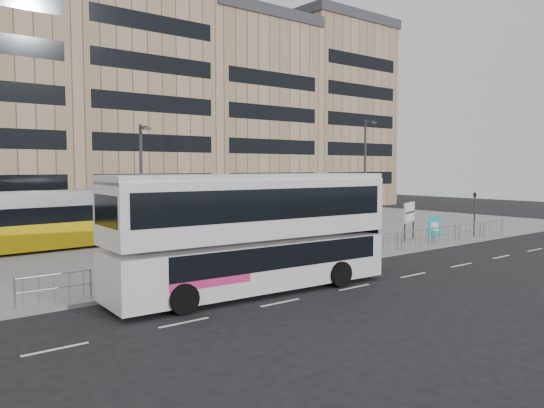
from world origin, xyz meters
TOP-DOWN VIEW (x-y plane):
  - ground at (0.00, 0.00)m, footprint 120.00×120.00m
  - plaza at (0.00, 12.00)m, footprint 64.00×24.00m
  - kerb at (0.00, 0.05)m, footprint 64.00×0.25m
  - building_row at (1.55, 34.27)m, footprint 70.40×18.40m
  - pedestrian_barrier at (2.00, 0.50)m, footprint 32.07×0.07m
  - road_markings at (1.00, -4.00)m, footprint 62.00×0.12m
  - double_decker_bus at (-5.72, -2.00)m, footprint 11.94×3.50m
  - tram at (-5.37, 13.86)m, footprint 29.27×4.49m
  - station_sign at (10.53, 2.64)m, footprint 2.09×0.86m
  - ad_panel at (11.34, 1.25)m, footprint 0.84×0.43m
  - pedestrian at (-0.14, 1.62)m, footprint 0.62×0.74m
  - traffic_light_west at (-6.61, 2.17)m, footprint 0.21×0.24m
  - traffic_light_east at (15.61, 0.96)m, footprint 0.19×0.22m
  - lamp_post_west at (-5.02, 9.73)m, footprint 0.45×1.04m
  - lamp_post_east at (14.00, 9.52)m, footprint 0.45×1.04m

SIDE VIEW (x-z plane):
  - ground at x=0.00m, z-range 0.00..0.00m
  - road_markings at x=1.00m, z-range 0.00..0.01m
  - kerb at x=0.00m, z-range -0.01..0.16m
  - plaza at x=0.00m, z-range 0.00..0.15m
  - pedestrian_barrier at x=2.00m, z-range 0.43..1.53m
  - pedestrian at x=-0.14m, z-range 0.15..1.89m
  - ad_panel at x=11.34m, z-range 0.30..1.97m
  - tram at x=-5.37m, z-range 0.16..3.59m
  - station_sign at x=10.53m, z-range 0.64..3.17m
  - traffic_light_west at x=-6.61m, z-range 0.57..3.67m
  - traffic_light_east at x=15.61m, z-range 0.57..3.67m
  - double_decker_bus at x=-5.72m, z-range 0.19..4.91m
  - lamp_post_west at x=-5.02m, z-range 0.52..7.82m
  - lamp_post_east at x=14.00m, z-range 0.53..9.12m
  - building_row at x=1.55m, z-range -2.69..28.51m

